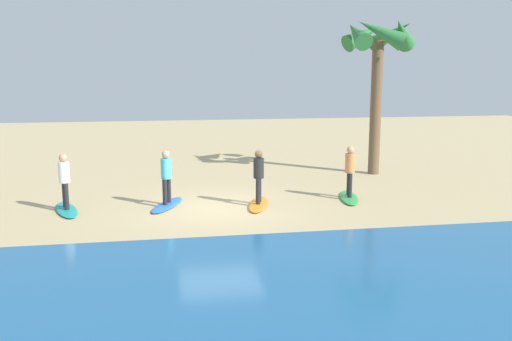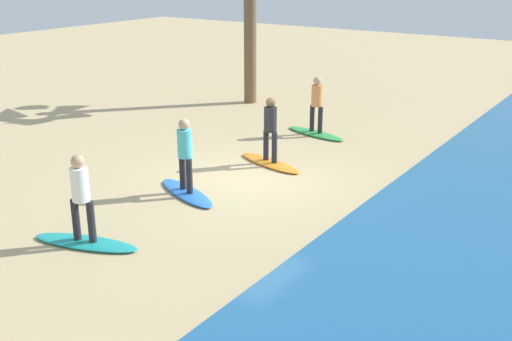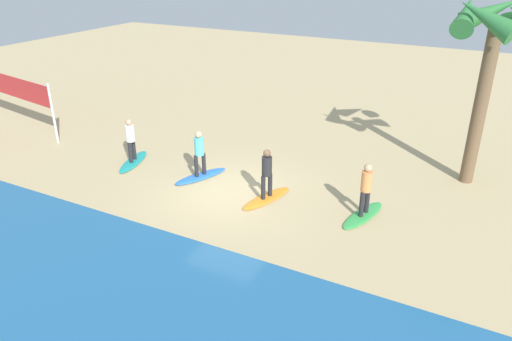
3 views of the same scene
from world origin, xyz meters
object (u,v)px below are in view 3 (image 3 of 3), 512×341
surfboard_orange (267,198)px  surfer_teal (131,137)px  surfboard_green (363,215)px  surfboard_blue (201,176)px  surfboard_teal (133,162)px  palm_tree (495,33)px  surfer_blue (199,150)px  surfer_orange (267,170)px  surfer_green (366,186)px

surfboard_orange → surfer_teal: surfer_teal is taller
surfboard_green → surfboard_blue: (5.85, -0.02, 0.00)m
surfboard_teal → surfboard_blue: bearing=75.3°
surfboard_green → palm_tree: 6.84m
surfer_blue → surfer_teal: bearing=1.9°
surfboard_blue → palm_tree: palm_tree is taller
surfboard_green → surfboard_teal: size_ratio=1.00×
surfer_orange → surfer_blue: 2.82m
surfboard_blue → palm_tree: 10.47m
surfboard_blue → palm_tree: size_ratio=0.34×
surfboard_orange → surfboard_blue: (2.79, -0.40, 0.00)m
surfboard_blue → surfer_teal: 3.12m
palm_tree → surfer_blue: bearing=25.9°
surfboard_green → surfer_teal: bearing=-76.3°
surfer_green → surfer_teal: 8.81m
surfer_green → palm_tree: bearing=-121.2°
surfboard_orange → surfboard_blue: 2.82m
surfboard_green → surfer_green: 0.99m
surfer_green → surfer_teal: same height
surfboard_blue → surfer_teal: (2.96, 0.10, 0.99)m
surfboard_orange → surfboard_blue: same height
surfer_green → surfer_blue: same height
surfer_green → surfer_teal: (8.81, 0.08, 0.00)m
surfboard_teal → surfer_blue: bearing=75.3°
surfboard_orange → surfboard_green: bearing=113.1°
surfboard_blue → surfer_blue: bearing=85.6°
surfboard_blue → surfboard_orange: bearing=104.1°
surfer_orange → surfboard_teal: bearing=-2.9°
surfboard_green → surfer_green: surfer_green is taller
surfboard_green → surfboard_teal: (8.81, 0.08, 0.00)m
surfer_blue → surfboard_teal: surfer_blue is taller
surfboard_green → surfboard_orange: size_ratio=1.00×
surfboard_teal → palm_tree: bearing=93.4°
surfer_green → surfer_teal: bearing=0.5°
surfer_orange → surfer_teal: bearing=-2.9°
surfboard_green → surfer_orange: size_ratio=1.28×
surfboard_orange → palm_tree: palm_tree is taller
surfer_green → surfboard_teal: 8.86m
surfboard_green → surfer_green: bearing=13.2°
surfboard_orange → surfer_blue: surfer_blue is taller
surfboard_blue → surfboard_teal: (2.96, 0.10, 0.00)m
surfer_blue → surfer_teal: size_ratio=1.00×
surfboard_orange → palm_tree: size_ratio=0.34×
surfer_orange → palm_tree: (-5.51, -4.42, 3.95)m
palm_tree → surfer_green: bearing=58.8°
surfer_orange → surfboard_blue: size_ratio=0.78×
surfboard_orange → surfer_blue: bearing=-82.0°
surfboard_green → surfer_orange: surfer_orange is taller
surfboard_green → surfboard_orange: 3.08m
surfboard_green → surfboard_orange: same height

